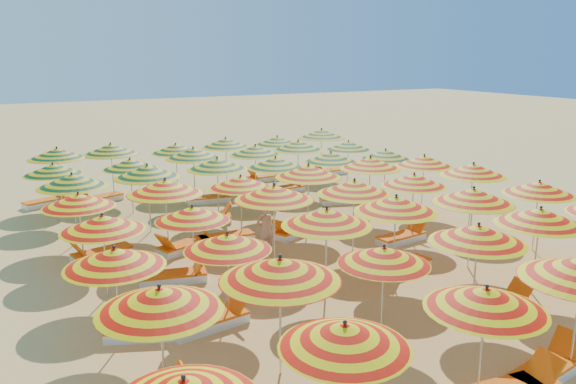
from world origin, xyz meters
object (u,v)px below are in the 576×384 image
at_px(umbrella_12, 115,258).
at_px(umbrella_16, 473,196).
at_px(umbrella_45, 226,143).
at_px(lounger_2, 548,370).
at_px(umbrella_10, 540,217).
at_px(umbrella_22, 414,180).
at_px(umbrella_6, 160,299).
at_px(lounger_22, 264,178).
at_px(lounger_16, 208,219).
at_px(lounger_21, 100,199).
at_px(umbrella_17, 539,188).
at_px(lounger_9, 403,266).
at_px(umbrella_33, 276,163).
at_px(lounger_19, 286,189).
at_px(umbrella_31, 147,172).
at_px(umbrella_9, 478,234).
at_px(umbrella_42, 57,154).
at_px(umbrella_27, 308,171).
at_px(lounger_8, 211,321).
at_px(umbrella_8, 384,256).
at_px(beachgoer_a, 265,229).
at_px(lounger_7, 150,330).
at_px(umbrella_13, 228,242).
at_px(lounger_12, 101,254).
at_px(lounger_15, 295,231).
at_px(umbrella_46, 277,141).
at_px(umbrella_1, 345,336).
at_px(lounger_23, 329,172).
at_px(umbrella_39, 255,150).
at_px(umbrella_43, 111,149).
at_px(umbrella_28, 370,163).
at_px(lounger_11, 402,237).
at_px(umbrella_37, 130,164).
at_px(umbrella_19, 192,214).
at_px(umbrella_30, 72,181).
at_px(lounger_18, 210,199).
at_px(umbrella_21, 354,187).
at_px(umbrella_41, 348,145).
at_px(umbrella_32, 217,164).
at_px(umbrella_20, 274,193).
at_px(umbrella_34, 331,157).
at_px(lounger_10, 175,276).
at_px(umbrella_2, 486,299).
at_px(umbrella_23, 473,170).
at_px(umbrella_26, 241,182).
at_px(umbrella_14, 327,217).
at_px(umbrella_40, 298,145).
at_px(umbrella_44, 176,149).

distance_m(umbrella_12, umbrella_16, 9.40).
height_order(umbrella_45, lounger_2, umbrella_45).
xyz_separation_m(umbrella_10, umbrella_22, (0.16, 4.78, -0.07)).
distance_m(umbrella_6, lounger_22, 17.30).
distance_m(lounger_16, lounger_21, 5.43).
height_order(umbrella_17, lounger_9, umbrella_17).
height_order(umbrella_33, lounger_19, umbrella_33).
height_order(umbrella_31, lounger_9, umbrella_31).
distance_m(umbrella_9, umbrella_42, 16.14).
height_order(umbrella_27, umbrella_45, umbrella_27).
relative_size(umbrella_33, lounger_8, 1.42).
distance_m(umbrella_8, umbrella_9, 2.35).
relative_size(umbrella_42, beachgoer_a, 1.71).
relative_size(lounger_7, beachgoer_a, 1.23).
xyz_separation_m(umbrella_13, lounger_12, (-1.88, 5.24, -1.64)).
distance_m(umbrella_6, lounger_15, 9.55).
height_order(umbrella_27, umbrella_46, umbrella_27).
relative_size(umbrella_1, umbrella_9, 1.08).
xyz_separation_m(lounger_16, lounger_23, (8.01, 4.92, 0.00)).
xyz_separation_m(umbrella_39, umbrella_43, (-5.18, 2.48, 0.08)).
bearing_deg(lounger_22, lounger_9, 77.88).
relative_size(umbrella_28, lounger_11, 1.28).
xyz_separation_m(lounger_11, lounger_19, (-0.24, 7.46, 0.00)).
height_order(umbrella_33, umbrella_37, umbrella_33).
bearing_deg(umbrella_39, lounger_9, -88.61).
height_order(umbrella_46, lounger_21, umbrella_46).
distance_m(umbrella_27, umbrella_46, 7.86).
distance_m(umbrella_13, umbrella_28, 8.91).
height_order(umbrella_28, lounger_15, umbrella_28).
relative_size(umbrella_12, umbrella_19, 1.08).
distance_m(lounger_2, lounger_22, 17.35).
relative_size(umbrella_30, lounger_18, 1.56).
distance_m(umbrella_21, umbrella_41, 8.90).
distance_m(umbrella_32, umbrella_37, 3.37).
height_order(umbrella_6, umbrella_17, umbrella_6).
bearing_deg(umbrella_13, umbrella_37, 89.90).
bearing_deg(umbrella_20, umbrella_22, 0.49).
height_order(umbrella_19, lounger_16, umbrella_19).
height_order(umbrella_21, umbrella_34, umbrella_21).
height_order(umbrella_1, umbrella_42, umbrella_42).
bearing_deg(lounger_10, umbrella_2, -55.06).
height_order(umbrella_23, umbrella_26, umbrella_23).
height_order(umbrella_10, umbrella_14, umbrella_14).
relative_size(umbrella_37, umbrella_39, 1.14).
height_order(umbrella_30, lounger_7, umbrella_30).
xyz_separation_m(umbrella_40, lounger_18, (-3.97, 0.08, -1.85)).
bearing_deg(lounger_10, umbrella_32, 70.18).
height_order(umbrella_17, lounger_7, umbrella_17).
bearing_deg(lounger_18, beachgoer_a, -85.86).
bearing_deg(umbrella_44, umbrella_42, 177.21).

